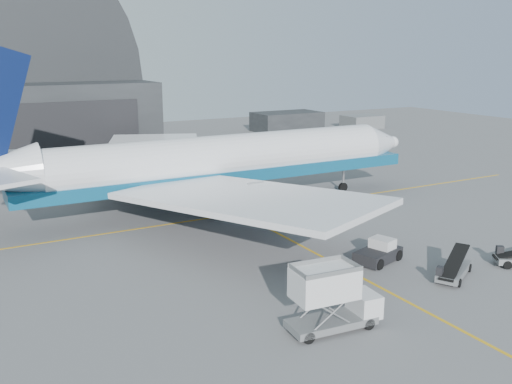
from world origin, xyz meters
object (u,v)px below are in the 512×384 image
airliner (208,163)px  pushback_tug (379,253)px  catering_truck (331,299)px  belt_loader_a (453,270)px

airliner → pushback_tug: bearing=-74.5°
catering_truck → belt_loader_a: 13.25m
catering_truck → belt_loader_a: (12.97, 2.29, -1.43)m
catering_truck → pushback_tug: (10.32, 7.63, -1.32)m
airliner → catering_truck: 28.74m
belt_loader_a → pushback_tug: bearing=86.8°
catering_truck → airliner: bearing=85.2°
airliner → catering_truck: size_ratio=8.74×
pushback_tug → belt_loader_a: 5.96m
pushback_tug → belt_loader_a: belt_loader_a is taller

